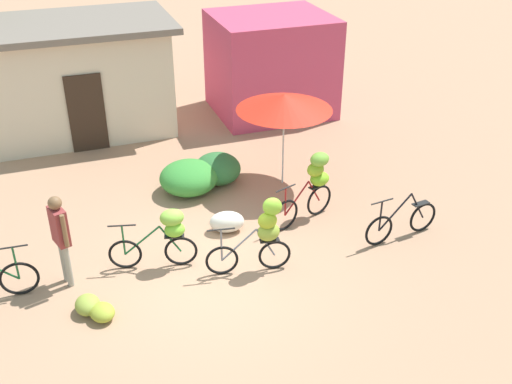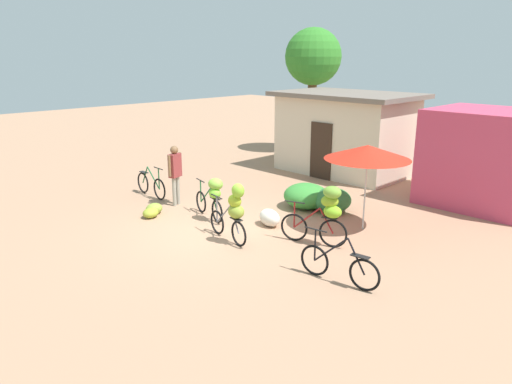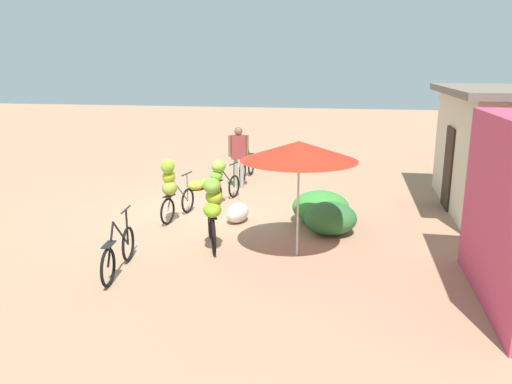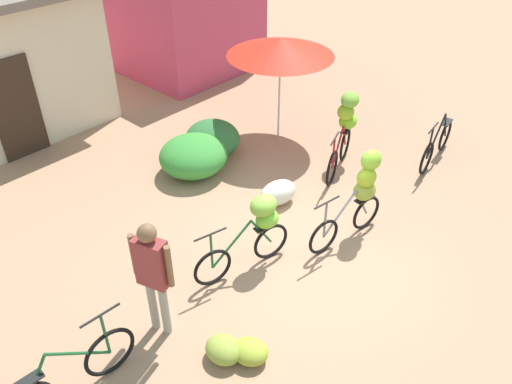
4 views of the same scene
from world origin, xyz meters
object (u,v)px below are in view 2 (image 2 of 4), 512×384
at_px(shop_pink, 489,158).
at_px(person_vendor, 175,169).
at_px(building_low, 345,133).
at_px(tree_behind_building, 313,59).
at_px(bicycle_near_pile, 213,194).
at_px(bicycle_by_shop, 326,210).
at_px(bicycle_center_loaded, 234,209).
at_px(market_umbrella, 368,152).
at_px(bicycle_rightmost, 339,266).
at_px(bicycle_leftmost, 151,185).
at_px(produce_sack, 270,218).
at_px(banana_pile_on_ground, 153,210).

relative_size(shop_pink, person_vendor, 1.81).
distance_m(building_low, tree_behind_building, 4.73).
xyz_separation_m(bicycle_near_pile, bicycle_by_shop, (3.22, 0.67, 0.15)).
bearing_deg(bicycle_near_pile, bicycle_center_loaded, -23.73).
height_order(shop_pink, market_umbrella, shop_pink).
xyz_separation_m(market_umbrella, bicycle_rightmost, (1.35, -2.92, -1.63)).
bearing_deg(building_low, shop_pink, -4.30).
bearing_deg(bicycle_by_shop, bicycle_near_pile, -168.19).
height_order(bicycle_leftmost, bicycle_by_shop, bicycle_by_shop).
xyz_separation_m(market_umbrella, bicycle_center_loaded, (-1.57, -3.00, -1.15)).
relative_size(bicycle_leftmost, bicycle_near_pile, 1.07).
height_order(bicycle_rightmost, produce_sack, bicycle_rightmost).
bearing_deg(bicycle_rightmost, bicycle_near_pile, 172.12).
height_order(bicycle_leftmost, person_vendor, person_vendor).
height_order(building_low, bicycle_near_pile, building_low).
bearing_deg(produce_sack, market_umbrella, 40.30).
distance_m(tree_behind_building, bicycle_rightmost, 13.56).
distance_m(tree_behind_building, bicycle_center_loaded, 11.83).
relative_size(bicycle_leftmost, bicycle_center_loaded, 1.09).
bearing_deg(person_vendor, shop_pink, 45.99).
bearing_deg(bicycle_by_shop, produce_sack, 177.73).
distance_m(bicycle_by_shop, person_vendor, 5.04).
distance_m(shop_pink, person_vendor, 9.08).
distance_m(shop_pink, tree_behind_building, 9.39).
relative_size(shop_pink, market_umbrella, 1.48).
height_order(market_umbrella, bicycle_center_loaded, market_umbrella).
bearing_deg(bicycle_center_loaded, bicycle_by_shop, 40.91).
xyz_separation_m(bicycle_leftmost, bicycle_center_loaded, (4.71, -0.76, 0.47)).
bearing_deg(produce_sack, building_low, 108.96).
relative_size(banana_pile_on_ground, person_vendor, 0.45).
xyz_separation_m(bicycle_by_shop, bicycle_rightmost, (1.33, -1.30, -0.51)).
height_order(shop_pink, tree_behind_building, tree_behind_building).
distance_m(market_umbrella, bicycle_leftmost, 6.86).
bearing_deg(bicycle_leftmost, shop_pink, 40.72).
distance_m(bicycle_center_loaded, banana_pile_on_ground, 3.16).
height_order(market_umbrella, bicycle_rightmost, market_umbrella).
bearing_deg(produce_sack, bicycle_center_loaded, -80.49).
relative_size(banana_pile_on_ground, produce_sack, 1.14).
bearing_deg(produce_sack, bicycle_by_shop, -2.27).
distance_m(bicycle_center_loaded, bicycle_by_shop, 2.11).
relative_size(bicycle_leftmost, produce_sack, 2.43).
height_order(banana_pile_on_ground, produce_sack, produce_sack).
xyz_separation_m(bicycle_rightmost, banana_pile_on_ground, (-6.00, -0.34, -0.21)).
distance_m(shop_pink, bicycle_near_pile, 8.02).
bearing_deg(bicycle_leftmost, banana_pile_on_ground, -31.77).
xyz_separation_m(bicycle_center_loaded, person_vendor, (-3.40, 0.78, 0.26)).
bearing_deg(bicycle_near_pile, market_umbrella, 35.62).
distance_m(banana_pile_on_ground, person_vendor, 1.44).
distance_m(shop_pink, bicycle_center_loaded, 7.88).
xyz_separation_m(produce_sack, person_vendor, (-3.16, -0.67, 0.87)).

